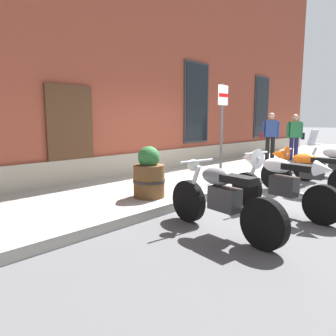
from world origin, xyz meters
The scene contains 10 objects.
ground_plane centered at (0.00, 0.00, 0.00)m, with size 140.00×140.00×0.00m, color #4C4C4F.
sidewalk centered at (0.00, 1.41, 0.08)m, with size 28.50×2.82×0.16m, color gray.
brick_pub_facade centered at (0.00, 5.70, 4.39)m, with size 22.50×5.87×8.80m.
motorcycle_grey_naked centered at (-2.33, -1.15, 0.49)m, with size 0.63×2.01×0.98m.
motorcycle_white_sport centered at (-0.85, -1.30, 0.58)m, with size 0.67×2.02×1.06m.
motorcycle_orange_sport centered at (0.83, -1.18, 0.55)m, with size 0.62×2.09×1.00m.
pedestrian_blue_top centered at (4.71, 1.40, 1.08)m, with size 0.48×0.56×1.66m.
pedestrian_striped_shirt centered at (5.35, 0.80, 1.05)m, with size 0.54×0.50×1.61m.
parking_sign centered at (0.26, 0.53, 1.59)m, with size 0.36×0.07×2.20m.
barrel_planter centered at (-1.97, 0.63, 0.56)m, with size 0.60×0.60×0.93m.
Camera 1 is at (-5.93, -3.46, 1.55)m, focal length 33.85 mm.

